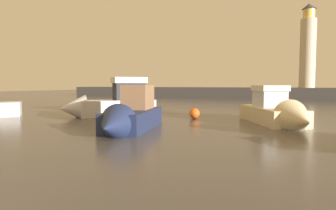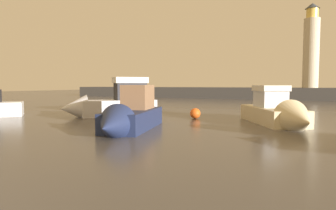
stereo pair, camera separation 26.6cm
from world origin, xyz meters
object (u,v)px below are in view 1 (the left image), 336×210
object	(u,v)px
motorboat_5	(279,113)
mooring_buoy	(195,113)
motorboat_1	(129,116)
motorboat_2	(108,104)
lighthouse	(308,48)

from	to	relation	value
motorboat_5	mooring_buoy	xyz separation A→B (m)	(-6.74, 1.20, -0.40)
mooring_buoy	motorboat_5	bearing A→B (deg)	-10.09
motorboat_1	motorboat_2	distance (m)	9.06
motorboat_5	mooring_buoy	size ratio (longest dim) A/B	10.02
motorboat_1	lighthouse	bearing A→B (deg)	78.21
motorboat_5	mooring_buoy	bearing A→B (deg)	169.91
lighthouse	mooring_buoy	world-z (taller)	lighthouse
lighthouse	motorboat_2	xyz separation A→B (m)	(-15.92, -39.43, -8.44)
lighthouse	motorboat_5	bearing A→B (deg)	-92.14
lighthouse	motorboat_5	distance (m)	40.17
motorboat_2	mooring_buoy	distance (m)	7.87
lighthouse	mooring_buoy	size ratio (longest dim) A/B	17.59
lighthouse	motorboat_1	xyz separation A→B (m)	(-9.58, -45.89, -8.66)
motorboat_2	motorboat_5	size ratio (longest dim) A/B	0.90
motorboat_1	motorboat_2	bearing A→B (deg)	134.43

